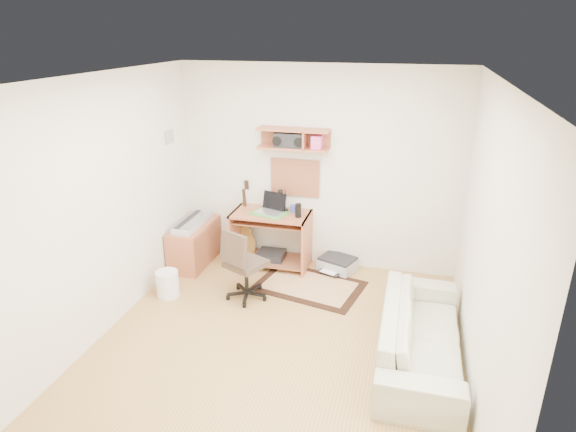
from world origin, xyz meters
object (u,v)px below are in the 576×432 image
(desk, at_px, (271,240))
(printer, at_px, (338,264))
(cabinet, at_px, (195,244))
(task_chair, at_px, (246,264))
(sofa, at_px, (422,326))

(desk, distance_m, printer, 0.93)
(cabinet, relative_size, printer, 2.00)
(cabinet, height_order, printer, cabinet)
(desk, height_order, cabinet, desk)
(task_chair, distance_m, sofa, 2.09)
(printer, bearing_deg, cabinet, -151.47)
(printer, xyz_separation_m, sofa, (1.06, -1.63, 0.28))
(task_chair, bearing_deg, sofa, 6.02)
(task_chair, relative_size, sofa, 0.47)
(cabinet, xyz_separation_m, printer, (1.90, 0.27, -0.19))
(desk, bearing_deg, cabinet, -170.28)
(cabinet, xyz_separation_m, sofa, (2.96, -1.37, 0.09))
(desk, height_order, sofa, desk)
(printer, distance_m, sofa, 1.97)
(sofa, bearing_deg, task_chair, 71.41)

